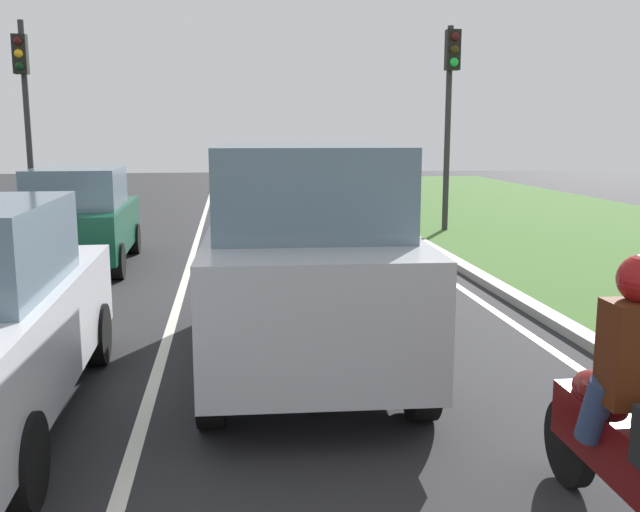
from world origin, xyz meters
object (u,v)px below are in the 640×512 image
(car_suv_ahead, at_px, (304,255))
(traffic_light_near_right, at_px, (450,92))
(car_hatchback_far, at_px, (81,218))
(rider_person, at_px, (637,350))
(traffic_light_overhead_left, at_px, (24,92))
(motorcycle, at_px, (633,456))

(car_suv_ahead, distance_m, traffic_light_near_right, 10.46)
(car_hatchback_far, relative_size, rider_person, 3.21)
(car_hatchback_far, relative_size, traffic_light_overhead_left, 0.75)
(rider_person, xyz_separation_m, traffic_light_overhead_left, (-7.08, 14.29, 2.12))
(car_suv_ahead, bearing_deg, rider_person, -64.27)
(car_suv_ahead, xyz_separation_m, traffic_light_overhead_left, (-5.54, 10.81, 2.15))
(motorcycle, bearing_deg, car_hatchback_far, 118.69)
(car_hatchback_far, xyz_separation_m, rider_person, (4.93, -9.32, 0.31))
(car_hatchback_far, bearing_deg, rider_person, -63.47)
(car_hatchback_far, distance_m, rider_person, 10.55)
(traffic_light_near_right, xyz_separation_m, traffic_light_overhead_left, (-9.92, 1.56, -0.00))
(motorcycle, xyz_separation_m, rider_person, (0.00, 0.05, 0.62))
(car_suv_ahead, relative_size, rider_person, 3.92)
(car_suv_ahead, bearing_deg, traffic_light_near_right, 66.62)
(car_hatchback_far, bearing_deg, car_suv_ahead, -61.19)
(traffic_light_overhead_left, bearing_deg, traffic_light_near_right, -8.96)
(car_suv_ahead, xyz_separation_m, car_hatchback_far, (-3.40, 5.85, -0.28))
(motorcycle, bearing_deg, traffic_light_near_right, 78.41)
(car_suv_ahead, bearing_deg, car_hatchback_far, 122.09)
(traffic_light_near_right, bearing_deg, motorcycle, -102.55)
(rider_person, height_order, traffic_light_near_right, traffic_light_near_right)
(rider_person, distance_m, traffic_light_overhead_left, 16.09)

